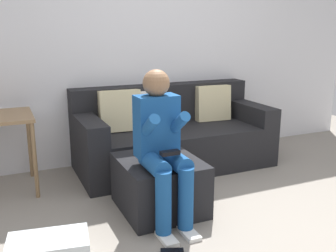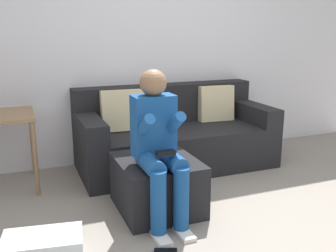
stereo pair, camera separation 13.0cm
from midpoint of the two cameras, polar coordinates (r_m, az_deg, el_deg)
name	(u,v)px [view 2 (the right image)]	position (r m, az deg, el deg)	size (l,w,h in m)	color
ground_plane	(243,237)	(2.96, 12.33, -15.71)	(7.45, 7.45, 0.00)	gray
wall_back	(149,40)	(4.41, -1.98, 12.53)	(5.73, 0.10, 2.67)	silver
couch_sectional	(173,135)	(4.19, 1.66, -1.38)	(2.06, 0.91, 0.86)	black
ottoman	(157,184)	(3.21, -0.47, -8.62)	(0.63, 0.70, 0.43)	black
person_seated	(159,143)	(2.88, -0.11, -2.48)	(0.32, 0.61, 1.17)	#194C8C
storage_bin	(43,247)	(2.74, -16.65, -16.73)	(0.51, 0.30, 0.16)	silver
side_table	(0,125)	(3.78, -22.62, 0.12)	(0.59, 0.62, 0.71)	olive
remote_near_ottoman	(166,251)	(2.72, 1.08, -18.00)	(0.16, 0.05, 0.02)	black
remote_by_storage_bin	(69,235)	(2.97, -13.19, -15.43)	(0.17, 0.05, 0.02)	black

